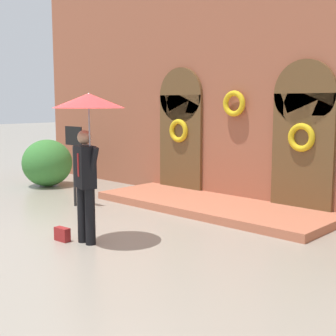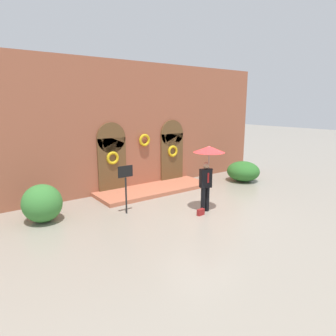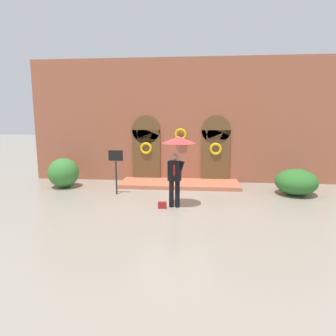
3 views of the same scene
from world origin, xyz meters
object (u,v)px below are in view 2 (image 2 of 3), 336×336
object	(u,v)px
sign_post	(126,181)
shrub_left	(42,203)
handbag	(201,212)
shrub_right	(243,171)
person_with_umbrella	(208,159)

from	to	relation	value
sign_post	shrub_left	world-z (taller)	sign_post
handbag	sign_post	size ratio (longest dim) A/B	0.16
sign_post	shrub_left	xyz separation A→B (m)	(-2.57, 0.96, -0.54)
sign_post	shrub_right	world-z (taller)	sign_post
handbag	shrub_left	distance (m)	5.30
shrub_left	shrub_right	size ratio (longest dim) A/B	0.82
person_with_umbrella	sign_post	world-z (taller)	person_with_umbrella
person_with_umbrella	shrub_left	xyz separation A→B (m)	(-5.05, 2.44, -1.29)
person_with_umbrella	shrub_right	size ratio (longest dim) A/B	1.45
sign_post	shrub_left	distance (m)	2.79
sign_post	shrub_right	size ratio (longest dim) A/B	1.06
handbag	sign_post	xyz separation A→B (m)	(-1.99, 1.69, 1.05)
person_with_umbrella	sign_post	bearing A→B (deg)	148.98
person_with_umbrella	shrub_right	distance (m)	5.14
shrub_left	shrub_right	distance (m)	9.52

